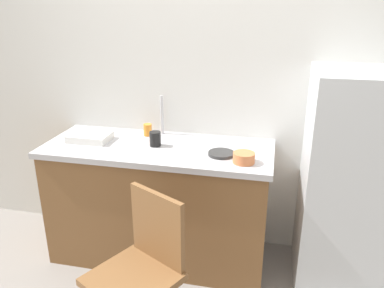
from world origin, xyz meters
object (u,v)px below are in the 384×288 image
object	(u,v)px
dish_tray	(90,137)
cup_black	(155,139)
terracotta_bowl	(244,158)
hotplate	(221,154)
chair	(141,269)
cup_orange	(148,130)
refrigerator	(352,184)

from	to	relation	value
dish_tray	cup_black	distance (m)	0.48
terracotta_bowl	hotplate	bearing A→B (deg)	149.36
chair	cup_orange	xyz separation A→B (m)	(-0.28, 0.99, 0.42)
refrigerator	cup_orange	distance (m)	1.43
dish_tray	cup_black	size ratio (longest dim) A/B	2.81
dish_tray	cup_black	world-z (taller)	cup_black
refrigerator	chair	size ratio (longest dim) A/B	1.60
chair	hotplate	bearing A→B (deg)	95.84
chair	hotplate	world-z (taller)	hotplate
dish_tray	terracotta_bowl	xyz separation A→B (m)	(1.10, -0.16, 0.01)
terracotta_bowl	cup_orange	xyz separation A→B (m)	(-0.73, 0.35, 0.01)
chair	cup_black	distance (m)	0.91
chair	terracotta_bowl	xyz separation A→B (m)	(0.45, 0.64, 0.40)
refrigerator	hotplate	size ratio (longest dim) A/B	8.40
hotplate	cup_black	bearing A→B (deg)	171.59
refrigerator	chair	world-z (taller)	refrigerator
chair	cup_black	world-z (taller)	cup_black
chair	cup_black	xyz separation A→B (m)	(-0.16, 0.79, 0.42)
refrigerator	terracotta_bowl	size ratio (longest dim) A/B	10.65
terracotta_bowl	hotplate	size ratio (longest dim) A/B	0.79
chair	dish_tray	world-z (taller)	dish_tray
hotplate	cup_black	size ratio (longest dim) A/B	1.70
cup_black	cup_orange	bearing A→B (deg)	121.83
chair	hotplate	distance (m)	0.87
cup_black	chair	bearing A→B (deg)	-78.30
chair	dish_tray	bearing A→B (deg)	157.46
refrigerator	cup_black	size ratio (longest dim) A/B	14.30
dish_tray	terracotta_bowl	bearing A→B (deg)	-8.21
terracotta_bowl	hotplate	world-z (taller)	terracotta_bowl
dish_tray	cup_orange	world-z (taller)	cup_orange
refrigerator	chair	bearing A→B (deg)	-144.22
hotplate	chair	bearing A→B (deg)	-112.43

